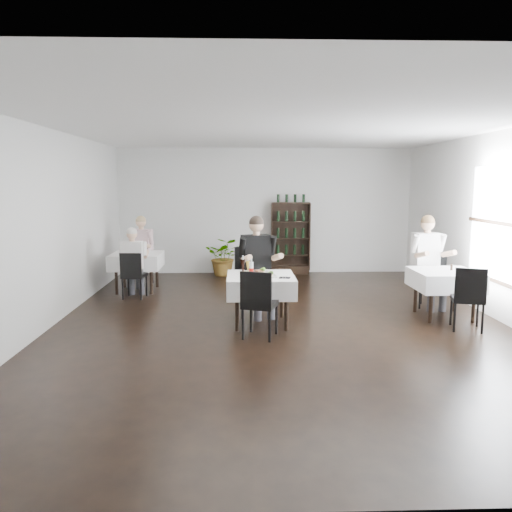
{
  "coord_description": "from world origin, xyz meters",
  "views": [
    {
      "loc": [
        -0.63,
        -7.52,
        2.18
      ],
      "look_at": [
        -0.36,
        0.2,
        1.04
      ],
      "focal_mm": 35.0,
      "sensor_mm": 36.0,
      "label": 1
    }
  ],
  "objects_px": {
    "main_table": "(261,285)",
    "potted_tree": "(224,257)",
    "diner_main": "(258,258)",
    "wine_shelf": "(290,239)"
  },
  "relations": [
    {
      "from": "main_table",
      "to": "potted_tree",
      "type": "height_order",
      "value": "potted_tree"
    },
    {
      "from": "potted_tree",
      "to": "main_table",
      "type": "bearing_deg",
      "value": -80.58
    },
    {
      "from": "main_table",
      "to": "diner_main",
      "type": "xyz_separation_m",
      "value": [
        -0.02,
        0.53,
        0.33
      ]
    },
    {
      "from": "main_table",
      "to": "potted_tree",
      "type": "bearing_deg",
      "value": 99.42
    },
    {
      "from": "diner_main",
      "to": "potted_tree",
      "type": "bearing_deg",
      "value": 100.43
    },
    {
      "from": "potted_tree",
      "to": "diner_main",
      "type": "distance_m",
      "value": 3.69
    },
    {
      "from": "wine_shelf",
      "to": "potted_tree",
      "type": "bearing_deg",
      "value": -173.08
    },
    {
      "from": "wine_shelf",
      "to": "main_table",
      "type": "relative_size",
      "value": 1.7
    },
    {
      "from": "wine_shelf",
      "to": "diner_main",
      "type": "bearing_deg",
      "value": -103.7
    },
    {
      "from": "main_table",
      "to": "potted_tree",
      "type": "relative_size",
      "value": 1.13
    }
  ]
}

